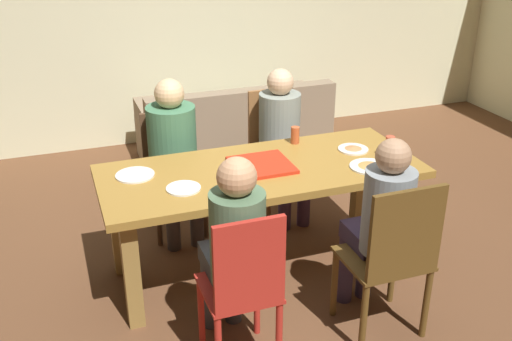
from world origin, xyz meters
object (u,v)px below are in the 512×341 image
object	(u,v)px
plate_2	(135,175)
drinking_glass_0	(295,135)
pizza_box_0	(262,165)
drinking_glass_1	(390,147)
chair_0	(244,287)
person_1	(174,146)
couch	(235,131)
person_3	(380,218)
chair_3	(393,255)
plate_0	(183,188)
dining_table	(261,183)
person_0	(234,243)
plate_3	(370,166)
person_2	(283,132)
plate_1	(353,149)
chair_1	(171,165)
chair_2	(275,147)

from	to	relation	value
plate_2	drinking_glass_0	size ratio (longest dim) A/B	2.01
pizza_box_0	plate_2	distance (m)	0.80
pizza_box_0	plate_2	bearing A→B (deg)	170.39
drinking_glass_0	drinking_glass_1	bearing A→B (deg)	-42.22
chair_0	pizza_box_0	size ratio (longest dim) A/B	2.60
person_1	couch	xyz separation A→B (m)	(0.86, 1.24, -0.43)
person_3	chair_0	bearing A→B (deg)	-170.38
drinking_glass_1	person_1	bearing A→B (deg)	147.37
drinking_glass_0	chair_3	bearing A→B (deg)	-86.49
chair_3	couch	xyz separation A→B (m)	(-0.01, 2.83, -0.27)
person_1	plate_0	bearing A→B (deg)	-98.46
person_1	drinking_glass_1	size ratio (longest dim) A/B	8.12
person_3	plate_2	world-z (taller)	person_3
dining_table	plate_2	distance (m)	0.80
drinking_glass_0	drinking_glass_1	world-z (taller)	drinking_glass_1
person_0	person_3	world-z (taller)	person_0
dining_table	plate_3	world-z (taller)	plate_3
dining_table	person_2	distance (m)	0.86
dining_table	pizza_box_0	distance (m)	0.12
plate_2	drinking_glass_0	world-z (taller)	drinking_glass_0
person_0	pizza_box_0	world-z (taller)	person_0
person_0	couch	distance (m)	2.82
plate_1	plate_2	size ratio (longest dim) A/B	0.86
dining_table	pizza_box_0	world-z (taller)	pizza_box_0
couch	person_1	bearing A→B (deg)	-124.56
person_1	chair_1	bearing A→B (deg)	90.00
chair_3	pizza_box_0	size ratio (longest dim) A/B	2.66
dining_table	couch	distance (m)	2.02
plate_0	chair_2	bearing A→B (deg)	45.90
plate_3	drinking_glass_1	distance (m)	0.24
chair_0	plate_1	size ratio (longest dim) A/B	4.68
dining_table	person_1	xyz separation A→B (m)	(-0.42, 0.70, 0.06)
chair_3	plate_2	size ratio (longest dim) A/B	4.12
couch	drinking_glass_0	bearing A→B (deg)	-92.36
drinking_glass_0	person_2	bearing A→B (deg)	79.71
drinking_glass_0	person_1	bearing A→B (deg)	154.60
person_3	plate_2	size ratio (longest dim) A/B	4.97
plate_3	couch	world-z (taller)	plate_3
plate_1	couch	distance (m)	1.96
person_2	person_3	xyz separation A→B (m)	(0.00, -1.46, 0.00)
chair_1	drinking_glass_1	distance (m)	1.63
person_1	chair_2	distance (m)	0.91
plate_0	chair_1	bearing A→B (deg)	82.74
chair_0	person_3	distance (m)	0.89
plate_0	pizza_box_0	bearing A→B (deg)	15.35
chair_3	plate_0	distance (m)	1.26
chair_2	drinking_glass_1	xyz separation A→B (m)	(0.41, -1.01, 0.33)
chair_2	person_3	bearing A→B (deg)	-90.00
chair_1	plate_1	xyz separation A→B (m)	(1.11, -0.77, 0.28)
chair_3	person_2	bearing A→B (deg)	90.00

